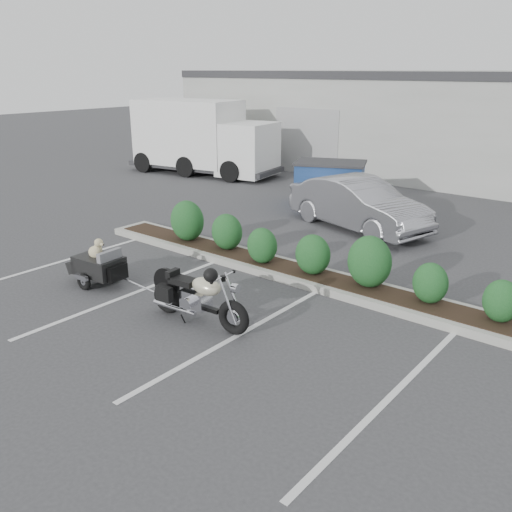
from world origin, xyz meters
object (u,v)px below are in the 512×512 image
Objects in this scene: dumpster at (330,184)px; motorcycle at (198,297)px; sedan at (358,204)px; pet_trailer at (99,265)px; delivery_truck at (203,139)px.

motorcycle is at bearing -96.43° from dumpster.
sedan is at bearing 91.54° from motorcycle.
pet_trailer is 0.40× the size of sedan.
dumpster is (0.12, 8.46, 0.30)m from pet_trailer.
sedan is (2.05, 6.78, 0.27)m from pet_trailer.
sedan is (-0.73, 6.80, 0.21)m from motorcycle.
dumpster is at bearing 64.52° from sedan.
motorcycle is 0.81× the size of dumpster.
motorcycle is 13.94m from delivery_truck.
delivery_truck is at bearing 129.24° from motorcycle.
motorcycle is 0.31× the size of delivery_truck.
delivery_truck is (-6.86, 10.01, 0.98)m from pet_trailer.
pet_trailer is at bearing 175.00° from motorcycle.
motorcycle is 2.78m from pet_trailer.
motorcycle is at bearing -158.38° from sedan.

